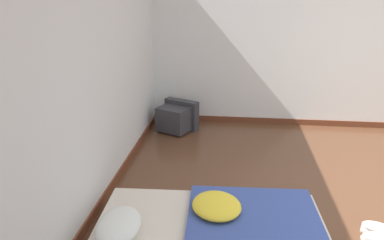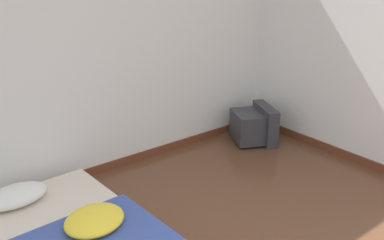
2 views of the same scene
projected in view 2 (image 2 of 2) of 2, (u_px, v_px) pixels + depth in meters
wall_back at (27, 56)px, 3.66m from camera, size 8.11×0.08×2.60m
crt_tv at (255, 125)px, 5.10m from camera, size 0.61×0.63×0.44m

